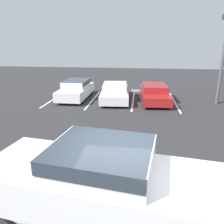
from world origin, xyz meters
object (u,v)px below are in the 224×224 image
Objects in this scene: parked_sedan_a at (76,89)px; light_post at (224,52)px; pickup_truck at (116,183)px; wheel_stop_curb at (143,91)px; parked_sedan_b at (115,91)px; parked_sedan_c at (154,92)px.

parked_sedan_a is 9.97m from light_post.
parked_sedan_a is at bearing 118.70° from pickup_truck.
light_post is 2.85× the size of wheel_stop_curb.
light_post is (9.61, -0.26, 2.63)m from parked_sedan_a.
parked_sedan_a is at bearing -97.42° from parked_sedan_b.
parked_sedan_b is 2.37× the size of wheel_stop_curb.
parked_sedan_a is 5.60m from wheel_stop_curb.
pickup_truck reaches higher than parked_sedan_a.
light_post reaches higher than wheel_stop_curb.
pickup_truck is at bearing -93.23° from wheel_stop_curb.
parked_sedan_b is at bearing -124.57° from wheel_stop_curb.
parked_sedan_b is (2.82, -0.14, -0.07)m from parked_sedan_a.
parked_sedan_a is 2.21× the size of wheel_stop_curb.
pickup_truck is 13.63m from wheel_stop_curb.
wheel_stop_curb is at bearing 140.89° from parked_sedan_b.
parked_sedan_c is at bearing 90.28° from pickup_truck.
light_post is at bearing 89.10° from parked_sedan_a.
parked_sedan_a is 0.77× the size of light_post.
light_post reaches higher than parked_sedan_c.
parked_sedan_b is 2.70m from parked_sedan_c.
parked_sedan_b is 1.02× the size of parked_sedan_c.
parked_sedan_c is at bearing -76.55° from wheel_stop_curb.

